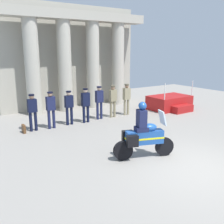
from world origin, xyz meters
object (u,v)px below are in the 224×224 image
at_px(officer_in_row_6, 127,97).
at_px(motorcycle_with_rider, 142,135).
at_px(officer_in_row_4, 99,100).
at_px(briefcase_on_ground, 24,129).
at_px(officer_in_row_0, 32,110).
at_px(officer_in_row_1, 51,107).
at_px(officer_in_row_2, 69,105).
at_px(reviewing_stand, 170,103).
at_px(officer_in_row_5, 113,99).
at_px(officer_in_row_3, 86,103).

relative_size(officer_in_row_6, motorcycle_with_rider, 0.84).
distance_m(officer_in_row_4, briefcase_on_ground, 3.97).
bearing_deg(briefcase_on_ground, officer_in_row_0, 6.80).
xyz_separation_m(officer_in_row_1, officer_in_row_2, (0.93, 0.10, -0.03)).
xyz_separation_m(reviewing_stand, motorcycle_with_rider, (-6.05, -4.60, 0.41)).
height_order(officer_in_row_0, motorcycle_with_rider, motorcycle_with_rider).
relative_size(officer_in_row_2, officer_in_row_6, 0.96).
xyz_separation_m(reviewing_stand, officer_in_row_1, (-7.33, 0.22, 0.61)).
bearing_deg(officer_in_row_6, briefcase_on_ground, 0.14).
bearing_deg(officer_in_row_5, officer_in_row_0, -0.36).
bearing_deg(officer_in_row_0, reviewing_stand, 176.87).
relative_size(officer_in_row_0, officer_in_row_4, 0.97).
bearing_deg(officer_in_row_5, officer_in_row_6, 179.65).
bearing_deg(briefcase_on_ground, officer_in_row_2, 1.79).
relative_size(officer_in_row_1, motorcycle_with_rider, 0.83).
distance_m(officer_in_row_0, officer_in_row_4, 3.44).
bearing_deg(officer_in_row_1, officer_in_row_3, 179.10).
xyz_separation_m(officer_in_row_1, officer_in_row_4, (2.64, 0.19, 0.01)).
distance_m(officer_in_row_1, motorcycle_with_rider, 4.99).
xyz_separation_m(officer_in_row_0, officer_in_row_1, (0.80, -0.08, 0.03)).
distance_m(officer_in_row_5, briefcase_on_ground, 4.74).
bearing_deg(briefcase_on_ground, officer_in_row_3, -0.51).
height_order(officer_in_row_6, motorcycle_with_rider, motorcycle_with_rider).
xyz_separation_m(officer_in_row_4, officer_in_row_6, (1.70, -0.05, -0.00)).
xyz_separation_m(officer_in_row_1, briefcase_on_ground, (-1.25, 0.03, -0.81)).
bearing_deg(briefcase_on_ground, officer_in_row_1, -1.39).
bearing_deg(officer_in_row_4, officer_in_row_5, 174.76).
height_order(officer_in_row_2, officer_in_row_4, officer_in_row_4).
relative_size(reviewing_stand, officer_in_row_4, 1.43).
height_order(officer_in_row_5, officer_in_row_6, officer_in_row_6).
height_order(reviewing_stand, officer_in_row_1, reviewing_stand).
relative_size(officer_in_row_0, officer_in_row_2, 1.01).
bearing_deg(motorcycle_with_rider, briefcase_on_ground, 136.81).
height_order(officer_in_row_6, briefcase_on_ground, officer_in_row_6).
bearing_deg(briefcase_on_ground, officer_in_row_6, 1.15).
height_order(officer_in_row_5, motorcycle_with_rider, motorcycle_with_rider).
bearing_deg(reviewing_stand, officer_in_row_5, 174.89).
bearing_deg(officer_in_row_6, officer_in_row_2, -0.28).
bearing_deg(officer_in_row_4, reviewing_stand, 174.02).
xyz_separation_m(reviewing_stand, officer_in_row_2, (-6.40, 0.32, 0.57)).
distance_m(officer_in_row_1, officer_in_row_2, 0.94).
distance_m(officer_in_row_0, briefcase_on_ground, 0.90).
distance_m(officer_in_row_3, motorcycle_with_rider, 4.85).
bearing_deg(officer_in_row_6, reviewing_stand, 172.14).
relative_size(officer_in_row_3, briefcase_on_ground, 4.68).
relative_size(officer_in_row_3, officer_in_row_5, 1.01).
xyz_separation_m(officer_in_row_0, officer_in_row_4, (3.44, 0.11, 0.04)).
distance_m(officer_in_row_2, officer_in_row_3, 0.84).
xyz_separation_m(officer_in_row_2, officer_in_row_6, (3.40, 0.04, 0.04)).
bearing_deg(officer_in_row_6, officer_in_row_5, -0.35).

